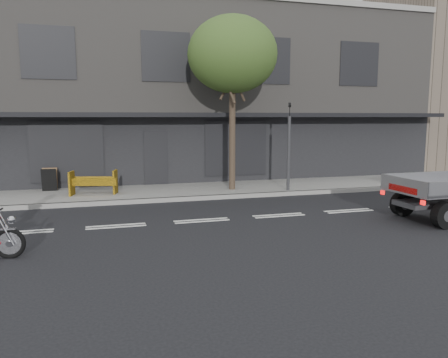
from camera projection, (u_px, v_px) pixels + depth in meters
ground at (202, 221)px, 12.57m from camera, size 80.00×80.00×0.00m
sidewalk at (175, 192)px, 17.04m from camera, size 32.00×3.20×0.15m
kerb at (182, 199)px, 15.52m from camera, size 32.00×0.20×0.15m
building_main at (152, 97)px, 22.77m from camera, size 26.00×10.00×8.00m
street_tree at (232, 55)px, 16.43m from camera, size 3.40×3.40×6.74m
traffic_light_pole at (289, 152)px, 16.67m from camera, size 0.12×0.12×3.50m
construction_barrier at (94, 183)px, 15.69m from camera, size 1.75×1.06×0.92m
sandwich_board at (49, 180)px, 16.62m from camera, size 0.55×0.38×0.87m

